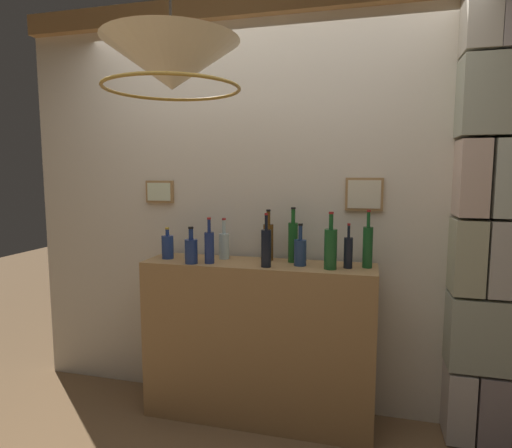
% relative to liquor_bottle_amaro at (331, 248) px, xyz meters
% --- Properties ---
extents(panelled_rear_partition, '(3.49, 0.15, 2.71)m').
position_rel_liquor_bottle_amaro_xyz_m(panelled_rear_partition, '(-0.45, 0.31, 0.29)').
color(panelled_rear_partition, beige).
rests_on(panelled_rear_partition, ground).
extents(stone_pillar, '(0.35, 0.30, 2.64)m').
position_rel_liquor_bottle_amaro_xyz_m(stone_pillar, '(0.85, 0.19, 0.19)').
color(stone_pillar, '#BBB2AB').
rests_on(stone_pillar, ground).
extents(bar_shelf_unit, '(1.45, 0.36, 1.02)m').
position_rel_liquor_bottle_amaro_xyz_m(bar_shelf_unit, '(-0.45, 0.06, -0.64)').
color(bar_shelf_unit, '#9E7547').
rests_on(bar_shelf_unit, ground).
extents(liquor_bottle_amaro, '(0.07, 0.07, 0.34)m').
position_rel_liquor_bottle_amaro_xyz_m(liquor_bottle_amaro, '(0.00, 0.00, 0.00)').
color(liquor_bottle_amaro, '#1B5124').
rests_on(liquor_bottle_amaro, bar_shelf_unit).
extents(liquor_bottle_gin, '(0.06, 0.06, 0.29)m').
position_rel_liquor_bottle_amaro_xyz_m(liquor_bottle_gin, '(-0.74, -0.03, -0.02)').
color(liquor_bottle_gin, navy).
rests_on(liquor_bottle_gin, bar_shelf_unit).
extents(liquor_bottle_rye, '(0.08, 0.08, 0.26)m').
position_rel_liquor_bottle_amaro_xyz_m(liquor_bottle_rye, '(-0.18, 0.05, -0.04)').
color(liquor_bottle_rye, navy).
rests_on(liquor_bottle_rye, bar_shelf_unit).
extents(liquor_bottle_sherry, '(0.07, 0.07, 0.33)m').
position_rel_liquor_bottle_amaro_xyz_m(liquor_bottle_sherry, '(-0.41, 0.16, 0.00)').
color(liquor_bottle_sherry, '#5A3813').
rests_on(liquor_bottle_sherry, bar_shelf_unit).
extents(liquor_bottle_scotch, '(0.06, 0.06, 0.35)m').
position_rel_liquor_bottle_amaro_xyz_m(liquor_bottle_scotch, '(-0.24, 0.14, 0.01)').
color(liquor_bottle_scotch, '#1B5620').
rests_on(liquor_bottle_scotch, bar_shelf_unit).
extents(liquor_bottle_rum, '(0.06, 0.06, 0.34)m').
position_rel_liquor_bottle_amaro_xyz_m(liquor_bottle_rum, '(0.21, 0.09, 0.00)').
color(liquor_bottle_rum, '#184E21').
rests_on(liquor_bottle_rum, bar_shelf_unit).
extents(liquor_bottle_bourbon, '(0.08, 0.08, 0.23)m').
position_rel_liquor_bottle_amaro_xyz_m(liquor_bottle_bourbon, '(-0.85, -0.06, -0.04)').
color(liquor_bottle_bourbon, navy).
rests_on(liquor_bottle_bourbon, bar_shelf_unit).
extents(liquor_bottle_mezcal, '(0.05, 0.05, 0.27)m').
position_rel_liquor_bottle_amaro_xyz_m(liquor_bottle_mezcal, '(0.10, 0.05, -0.03)').
color(liquor_bottle_mezcal, black).
rests_on(liquor_bottle_mezcal, bar_shelf_unit).
extents(liquor_bottle_tequila, '(0.07, 0.07, 0.27)m').
position_rel_liquor_bottle_amaro_xyz_m(liquor_bottle_tequila, '(-0.70, 0.13, -0.03)').
color(liquor_bottle_tequila, '#B2C7C2').
rests_on(liquor_bottle_tequila, bar_shelf_unit).
extents(liquor_bottle_port, '(0.06, 0.06, 0.32)m').
position_rel_liquor_bottle_amaro_xyz_m(liquor_bottle_port, '(-0.37, -0.04, -0.01)').
color(liquor_bottle_port, black).
rests_on(liquor_bottle_port, bar_shelf_unit).
extents(liquor_bottle_vodka, '(0.08, 0.08, 0.21)m').
position_rel_liquor_bottle_amaro_xyz_m(liquor_bottle_vodka, '(-1.06, 0.04, -0.05)').
color(liquor_bottle_vodka, navy).
rests_on(liquor_bottle_vodka, bar_shelf_unit).
extents(glass_tumbler_rocks, '(0.06, 0.06, 0.09)m').
position_rel_liquor_bottle_amaro_xyz_m(glass_tumbler_rocks, '(-0.91, 0.06, -0.08)').
color(glass_tumbler_rocks, silver).
rests_on(glass_tumbler_rocks, bar_shelf_unit).
extents(pendant_lamp, '(0.63, 0.63, 0.66)m').
position_rel_liquor_bottle_amaro_xyz_m(pendant_lamp, '(-0.67, -0.64, 0.91)').
color(pendant_lamp, '#EFE5C6').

